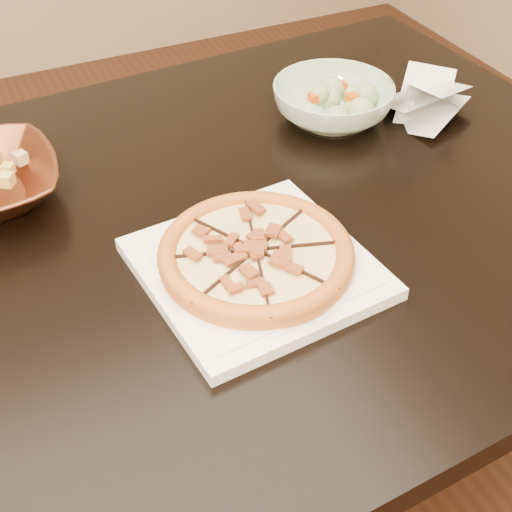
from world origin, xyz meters
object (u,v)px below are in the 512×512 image
Objects in this scene: pizza at (256,254)px; salad_bowl at (333,102)px; dining_table at (172,283)px; plate at (256,267)px.

salad_bowl is at bearing 46.28° from pizza.
dining_table is at bearing 120.79° from pizza.
salad_bowl is (0.37, 0.18, 0.13)m from dining_table.
plate is 1.46× the size of salad_bowl.
salad_bowl reaches higher than pizza.
plate is at bearing -79.06° from pizza.
pizza is at bearing -59.21° from dining_table.
dining_table is 0.18m from plate.
salad_bowl reaches higher than plate.
pizza is 0.42m from salad_bowl.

